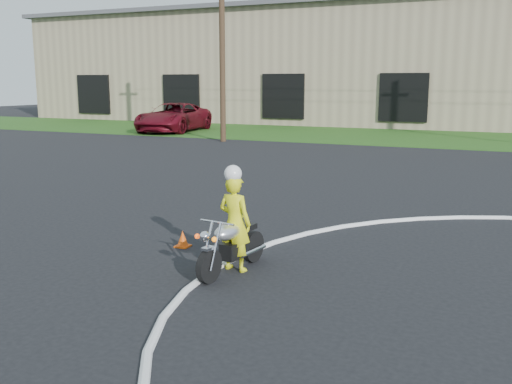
% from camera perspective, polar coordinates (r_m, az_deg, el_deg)
% --- Properties ---
extents(primary_motorcycle, '(0.64, 1.73, 0.91)m').
position_cam_1_polar(primary_motorcycle, '(8.91, -2.50, -5.33)').
color(primary_motorcycle, black).
rests_on(primary_motorcycle, ground).
extents(rider_primary_grp, '(0.61, 0.45, 1.69)m').
position_cam_1_polar(rider_primary_grp, '(8.93, -2.14, -2.82)').
color(rider_primary_grp, yellow).
rests_on(rider_primary_grp, ground).
extents(pickup_grp, '(3.56, 6.46, 1.71)m').
position_cam_1_polar(pickup_grp, '(34.94, -8.24, 7.40)').
color(pickup_grp, '#5D0A17').
rests_on(pickup_grp, ground).
extents(warehouse, '(41.00, 17.00, 8.30)m').
position_cam_1_polar(warehouse, '(47.39, 4.05, 12.38)').
color(warehouse, tan).
rests_on(warehouse, ground).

